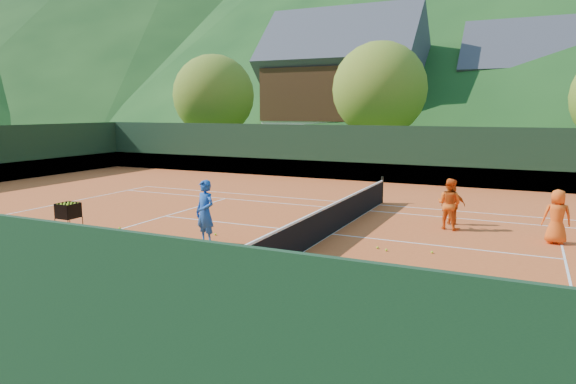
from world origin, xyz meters
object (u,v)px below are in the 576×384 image
at_px(student_b, 453,205).
at_px(chalet_mid, 541,96).
at_px(student_a, 449,204).
at_px(tennis_net, 332,218).
at_px(ball_hopper, 68,211).
at_px(student_c, 557,217).
at_px(coach, 205,212).
at_px(chalet_left, 344,89).

distance_m(student_b, chalet_mid, 31.40).
relative_size(student_a, tennis_net, 0.14).
bearing_deg(tennis_net, ball_hopper, -154.02).
distance_m(ball_hopper, chalet_mid, 40.02).
distance_m(student_a, student_b, 0.77).
bearing_deg(ball_hopper, student_a, 29.15).
bearing_deg(student_c, coach, 16.65).
bearing_deg(tennis_net, student_a, 35.70).
distance_m(coach, ball_hopper, 4.49).
xyz_separation_m(coach, chalet_mid, (8.84, 36.66, 4.04)).
xyz_separation_m(ball_hopper, chalet_mid, (13.24, 37.53, 4.22)).
relative_size(ball_hopper, chalet_left, 0.07).
height_order(student_a, student_c, student_a).
bearing_deg(student_a, ball_hopper, 48.57).
relative_size(student_a, chalet_mid, 0.13).
bearing_deg(chalet_mid, student_a, -95.10).
relative_size(coach, student_c, 1.18).
distance_m(student_c, tennis_net, 6.46).
relative_size(student_c, chalet_left, 0.11).
xyz_separation_m(coach, student_c, (9.07, 4.34, -0.14)).
relative_size(student_b, tennis_net, 0.11).
xyz_separation_m(ball_hopper, chalet_left, (-2.76, 33.53, 4.88)).
relative_size(chalet_left, chalet_mid, 1.09).
distance_m(coach, student_a, 7.78).
distance_m(student_b, ball_hopper, 12.34).
bearing_deg(student_b, student_c, 141.55).
relative_size(student_a, chalet_left, 0.12).
height_order(student_a, chalet_left, chalet_left).
bearing_deg(student_b, ball_hopper, 17.65).
distance_m(student_c, ball_hopper, 14.44).
bearing_deg(chalet_left, tennis_net, -71.57).
xyz_separation_m(chalet_left, chalet_mid, (16.00, 4.00, -0.66)).
relative_size(tennis_net, chalet_mid, 0.95).
bearing_deg(coach, student_a, 56.67).
distance_m(student_b, tennis_net, 4.41).
bearing_deg(tennis_net, chalet_mid, 79.99).
bearing_deg(chalet_mid, chalet_left, -165.96).
relative_size(coach, student_b, 1.41).
distance_m(student_b, student_c, 3.31).
bearing_deg(chalet_mid, tennis_net, -100.01).
xyz_separation_m(coach, student_a, (6.01, 4.94, -0.10)).
height_order(ball_hopper, chalet_left, chalet_left).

